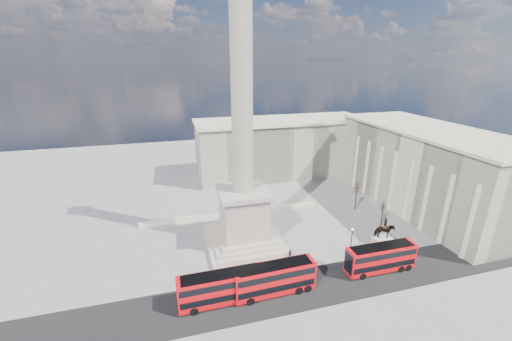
{
  "coord_description": "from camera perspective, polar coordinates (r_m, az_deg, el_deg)",
  "views": [
    {
      "loc": [
        -11.52,
        -46.0,
        33.07
      ],
      "look_at": [
        1.96,
        3.37,
        14.94
      ],
      "focal_mm": 22.0,
      "sensor_mm": 36.0,
      "label": 1
    }
  ],
  "objects": [
    {
      "name": "nelsons_column",
      "position": [
        56.03,
        -2.37,
        -1.59
      ],
      "size": [
        14.0,
        14.0,
        49.85
      ],
      "color": "#B4A696",
      "rests_on": "ground"
    },
    {
      "name": "building_east",
      "position": [
        83.03,
        28.62,
        0.43
      ],
      "size": [
        19.0,
        46.0,
        18.6
      ],
      "color": "beige",
      "rests_on": "ground"
    },
    {
      "name": "asphalt_road",
      "position": [
        51.59,
        7.68,
        -20.56
      ],
      "size": [
        120.0,
        9.0,
        0.01
      ],
      "primitive_type": "cube",
      "color": "black",
      "rests_on": "ground"
    },
    {
      "name": "ground",
      "position": [
        57.81,
        -1.03,
        -15.39
      ],
      "size": [
        180.0,
        180.0,
        0.0
      ],
      "primitive_type": "plane",
      "color": "gray",
      "rests_on": "ground"
    },
    {
      "name": "bare_tree_near",
      "position": [
        70.97,
        31.72,
        -5.26
      ],
      "size": [
        1.99,
        1.99,
        8.71
      ],
      "rotation": [
        0.0,
        0.0,
        -0.36
      ],
      "color": "#332319",
      "rests_on": "ground"
    },
    {
      "name": "red_bus_b",
      "position": [
        48.98,
        3.43,
        -19.0
      ],
      "size": [
        12.33,
        3.24,
        4.97
      ],
      "rotation": [
        0.0,
        0.0,
        0.03
      ],
      "color": "red",
      "rests_on": "ground"
    },
    {
      "name": "bare_tree_mid",
      "position": [
        69.88,
        22.16,
        -5.99
      ],
      "size": [
        1.58,
        1.58,
        5.98
      ],
      "rotation": [
        0.0,
        0.0,
        0.26
      ],
      "color": "#332319",
      "rests_on": "ground"
    },
    {
      "name": "red_bus_c",
      "position": [
        56.97,
        21.75,
        -14.53
      ],
      "size": [
        11.73,
        2.84,
        4.75
      ],
      "rotation": [
        0.0,
        0.0,
        -0.01
      ],
      "color": "red",
      "rests_on": "ground"
    },
    {
      "name": "equestrian_statue",
      "position": [
        59.79,
        21.94,
        -12.5
      ],
      "size": [
        3.85,
        2.89,
        8.06
      ],
      "color": "beige",
      "rests_on": "ground"
    },
    {
      "name": "building_northeast",
      "position": [
        94.87,
        4.7,
        4.32
      ],
      "size": [
        51.0,
        17.0,
        16.6
      ],
      "color": "beige",
      "rests_on": "ground"
    },
    {
      "name": "victorian_lamp",
      "position": [
        58.23,
        16.94,
        -12.05
      ],
      "size": [
        0.5,
        0.5,
        5.81
      ],
      "rotation": [
        0.0,
        0.0,
        0.09
      ],
      "color": "black",
      "rests_on": "ground"
    },
    {
      "name": "balustrade_wall",
      "position": [
        70.95,
        -4.26,
        -7.84
      ],
      "size": [
        40.0,
        0.6,
        1.1
      ],
      "primitive_type": "cube",
      "color": "beige",
      "rests_on": "ground"
    },
    {
      "name": "bare_tree_far",
      "position": [
        75.44,
        17.9,
        -2.99
      ],
      "size": [
        1.69,
        1.69,
        6.89
      ],
      "rotation": [
        0.0,
        0.0,
        -0.14
      ],
      "color": "#332319",
      "rests_on": "ground"
    },
    {
      "name": "red_bus_d",
      "position": [
        74.51,
        38.01,
        -9.16
      ],
      "size": [
        12.13,
        3.75,
        4.84
      ],
      "rotation": [
        0.0,
        0.0,
        0.09
      ],
      "color": "red",
      "rests_on": "ground"
    },
    {
      "name": "pedestrian_crossing",
      "position": [
        57.19,
        6.19,
        -14.87
      ],
      "size": [
        0.68,
        1.12,
        1.78
      ],
      "primitive_type": "imported",
      "rotation": [
        0.0,
        0.0,
        1.83
      ],
      "color": "black",
      "rests_on": "ground"
    },
    {
      "name": "pedestrian_standing",
      "position": [
        59.66,
        19.81,
        -14.41
      ],
      "size": [
        0.95,
        0.77,
        1.86
      ],
      "primitive_type": "imported",
      "rotation": [
        0.0,
        0.0,
        3.07
      ],
      "color": "black",
      "rests_on": "ground"
    },
    {
      "name": "red_bus_a",
      "position": [
        47.63,
        -6.3,
        -20.45
      ],
      "size": [
        12.12,
        2.97,
        4.9
      ],
      "rotation": [
        0.0,
        0.0,
        0.01
      ],
      "color": "red",
      "rests_on": "ground"
    },
    {
      "name": "pedestrian_walking",
      "position": [
        58.72,
        18.31,
        -14.78
      ],
      "size": [
        0.7,
        0.47,
        1.91
      ],
      "primitive_type": "imported",
      "rotation": [
        0.0,
        0.0,
        -0.02
      ],
      "color": "black",
      "rests_on": "ground"
    }
  ]
}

